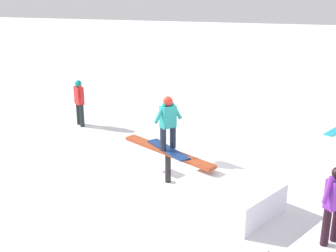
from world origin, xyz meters
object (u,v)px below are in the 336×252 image
(bystander_red, at_px, (79,100))
(main_rider_on_rail, at_px, (168,124))
(rail_feature, at_px, (168,155))
(bystander_purple, at_px, (334,201))

(bystander_red, bearing_deg, main_rider_on_rail, -178.52)
(rail_feature, distance_m, main_rider_on_rail, 0.76)
(rail_feature, height_order, bystander_red, bystander_red)
(bystander_purple, xyz_separation_m, bystander_red, (6.97, -5.40, -0.04))
(rail_feature, bearing_deg, bystander_purple, -175.68)
(rail_feature, xyz_separation_m, main_rider_on_rail, (0.00, 0.00, 0.76))
(main_rider_on_rail, height_order, bystander_purple, main_rider_on_rail)
(main_rider_on_rail, distance_m, bystander_purple, 4.01)
(bystander_purple, relative_size, bystander_red, 1.05)
(bystander_purple, distance_m, bystander_red, 8.81)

